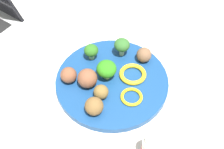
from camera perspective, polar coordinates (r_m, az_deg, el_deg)
ground_plane at (r=0.75m, az=0.00°, el=-1.76°), size 4.00×4.00×0.00m
plate at (r=0.74m, az=0.00°, el=-1.38°), size 0.28×0.28×0.02m
broccoli_floret_near_rim at (r=0.72m, az=-1.07°, el=1.04°), size 0.05×0.05×0.05m
broccoli_floret_back_left at (r=0.76m, az=-4.03°, el=4.58°), size 0.04×0.04×0.04m
broccoli_floret_front_left at (r=0.77m, az=1.93°, el=5.64°), size 0.04×0.04×0.05m
meatball_far_rim at (r=0.72m, az=-8.35°, el=-0.12°), size 0.04×0.04×0.04m
meatball_center at (r=0.69m, az=-2.13°, el=-3.38°), size 0.04×0.04×0.04m
meatball_mid_right at (r=0.66m, az=-3.47°, el=-6.10°), size 0.04×0.04×0.04m
meatball_front_left at (r=0.71m, az=-4.72°, el=-0.88°), size 0.05×0.05×0.05m
meatball_near_rim at (r=0.77m, az=6.17°, el=3.78°), size 0.04×0.04×0.04m
pepper_ring_mid_left at (r=0.74m, az=3.91°, el=0.35°), size 0.09×0.09×0.01m
pepper_ring_near_rim at (r=0.70m, az=3.79°, el=-4.31°), size 0.07×0.07×0.01m
napkin at (r=0.93m, az=-5.07°, el=10.93°), size 0.18×0.13×0.01m
fork at (r=0.92m, az=-3.87°, el=11.03°), size 0.12×0.02×0.01m
knife at (r=0.92m, az=-6.12°, el=10.74°), size 0.15×0.02×0.01m
yogurt_bottle at (r=0.62m, az=7.21°, el=-13.85°), size 0.03×0.03×0.07m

